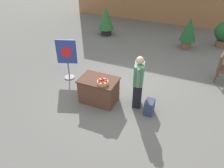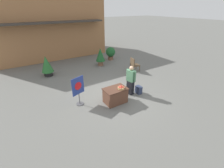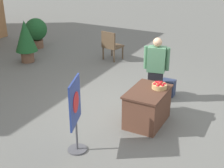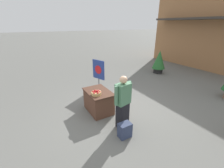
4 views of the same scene
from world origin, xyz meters
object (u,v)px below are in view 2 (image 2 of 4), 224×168
Objects in this scene: patio_chair at (134,64)px; apple_basket at (121,88)px; potted_plant_far_right at (47,65)px; display_table at (115,95)px; poster_board at (78,90)px; person_visitor at (131,80)px; potted_plant_near_right at (111,53)px; potted_plant_far_left at (100,56)px; backpack at (139,90)px.

apple_basket is at bearing -126.76° from patio_chair.
potted_plant_far_right is at bearing 167.12° from patio_chair.
apple_basket is at bearing -66.16° from potted_plant_far_right.
display_table is 1.12× the size of patio_chair.
poster_board is 5.25m from patio_chair.
person_visitor is (0.90, 0.41, -0.02)m from apple_basket.
apple_basket is at bearing -117.39° from potted_plant_near_right.
display_table is 5.36m from potted_plant_far_left.
potted_plant_far_right reaches higher than apple_basket.
apple_basket is (0.21, -0.16, 0.44)m from display_table.
patio_chair is at bearing -24.20° from potted_plant_far_right.
potted_plant_far_right is (-2.32, 5.26, -0.07)m from apple_basket.
person_visitor reaches higher than poster_board.
poster_board is at bearing -133.94° from potted_plant_near_right.
patio_chair is 3.15m from potted_plant_near_right.
backpack is 0.43× the size of patio_chair.
backpack is 3.19m from patio_chair.
patio_chair is at bearing -58.18° from potted_plant_far_left.
apple_basket is 0.23× the size of potted_plant_far_left.
potted_plant_near_right reaches higher than apple_basket.
potted_plant_far_left reaches higher than potted_plant_far_right.
apple_basket is at bearing -107.84° from potted_plant_far_left.
display_table is at bearing -67.50° from potted_plant_far_right.
poster_board is at bearing -23.36° from person_visitor.
poster_board is 1.44× the size of patio_chair.
patio_chair is at bearing 38.35° from display_table.
person_visitor is at bearing 12.38° from display_table.
poster_board is 4.37m from potted_plant_far_right.
person_visitor is 4.82m from potted_plant_far_left.
backpack is at bearing 1.47° from display_table.
poster_board reaches higher than potted_plant_far_left.
person_visitor is 1.15× the size of potted_plant_far_right.
person_visitor is 0.76m from backpack.
apple_basket is 0.75× the size of backpack.
poster_board is 6.98m from potted_plant_near_right.
display_table is 3.51× the size of apple_basket.
poster_board reaches higher than potted_plant_far_right.
patio_chair is (2.23, 2.40, -0.26)m from person_visitor.
potted_plant_near_right is at bearing -123.90° from person_visitor.
apple_basket is 0.99m from person_visitor.
potted_plant_near_right is 5.45m from potted_plant_far_right.
backpack is at bearing -107.04° from potted_plant_near_right.
patio_chair reaches higher than backpack.
display_table is 5.52m from potted_plant_far_right.
apple_basket is 4.21m from patio_chair.
potted_plant_far_left is at bearing 133.15° from patio_chair.
backpack is (1.32, 0.20, -0.61)m from apple_basket.
apple_basket is at bearing -171.25° from backpack.
backpack is 6.25m from potted_plant_far_right.
potted_plant_far_left reaches higher than potted_plant_near_right.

